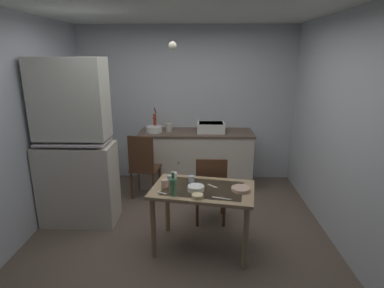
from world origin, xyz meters
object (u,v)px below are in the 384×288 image
dining_table (203,197)px  chair_by_counter (144,165)px  teacup_mint (165,183)px  glass_bottle (173,186)px  mixing_bowl_counter (154,129)px  serving_bowl_wide (241,189)px  sink_basin (211,127)px  hand_pump (155,121)px  chair_far_side (211,188)px  hutch_cabinet (75,150)px

dining_table → chair_by_counter: bearing=124.5°
teacup_mint → glass_bottle: bearing=-61.0°
mixing_bowl_counter → chair_by_counter: size_ratio=0.26×
serving_bowl_wide → sink_basin: bearing=98.1°
hand_pump → serving_bowl_wide: (1.18, -1.93, -0.33)m
chair_far_side → chair_by_counter: (-0.98, 0.72, 0.03)m
hand_pump → chair_by_counter: (-0.10, -0.60, -0.56)m
hutch_cabinet → teacup_mint: size_ratio=24.60×
serving_bowl_wide → hand_pump: bearing=121.6°
hutch_cabinet → sink_basin: hutch_cabinet is taller
mixing_bowl_counter → chair_far_side: (0.89, -1.22, -0.47)m
mixing_bowl_counter → dining_table: (0.78, -1.78, -0.33)m
dining_table → chair_by_counter: 1.56m
chair_far_side → glass_bottle: glass_bottle is taller
dining_table → serving_bowl_wide: serving_bowl_wide is taller
mixing_bowl_counter → serving_bowl_wide: (1.18, -1.83, -0.21)m
dining_table → sink_basin: bearing=85.8°
chair_far_side → teacup_mint: size_ratio=10.67×
hutch_cabinet → glass_bottle: bearing=-29.7°
serving_bowl_wide → glass_bottle: 0.72m
mixing_bowl_counter → glass_bottle: (0.48, -1.96, -0.13)m
hand_pump → chair_by_counter: bearing=-99.2°
teacup_mint → serving_bowl_wide: bearing=-4.7°
sink_basin → chair_far_side: size_ratio=0.48×
hand_pump → glass_bottle: 2.13m
mixing_bowl_counter → glass_bottle: bearing=-76.3°
chair_by_counter → mixing_bowl_counter: bearing=79.1°
hand_pump → teacup_mint: hand_pump is taller
sink_basin → serving_bowl_wide: bearing=-81.9°
hutch_cabinet → teacup_mint: (1.17, -0.53, -0.21)m
hand_pump → chair_by_counter: size_ratio=0.39×
chair_by_counter → serving_bowl_wide: bearing=-46.1°
hand_pump → chair_far_side: hand_pump is taller
hand_pump → glass_bottle: hand_pump is taller
hutch_cabinet → hand_pump: bearing=58.8°
sink_basin → glass_bottle: size_ratio=1.77×
hutch_cabinet → hand_pump: size_ratio=5.37×
serving_bowl_wide → chair_far_side: bearing=115.7°
hand_pump → chair_by_counter: hand_pump is taller
dining_table → chair_far_side: chair_far_side is taller
sink_basin → teacup_mint: (-0.55, -1.81, -0.21)m
chair_far_side → chair_by_counter: size_ratio=0.91×
sink_basin → mixing_bowl_counter: 0.92m
sink_basin → teacup_mint: 1.91m
sink_basin → teacup_mint: bearing=-106.8°
dining_table → serving_bowl_wide: bearing=-7.0°
glass_bottle → chair_far_side: bearing=61.3°
chair_far_side → glass_bottle: bearing=-118.7°
mixing_bowl_counter → chair_by_counter: mixing_bowl_counter is taller
dining_table → serving_bowl_wide: 0.42m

